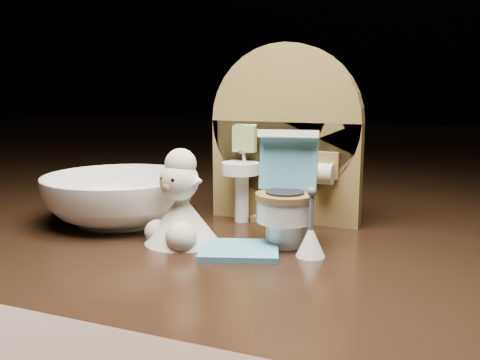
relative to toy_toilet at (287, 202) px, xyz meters
The scene contains 6 objects.
backdrop_panel 0.07m from the toy_toilet, 109.93° to the left, with size 0.13×0.05×0.15m.
toy_toilet is the anchor object (origin of this frame).
bath_mat 0.05m from the toy_toilet, 121.35° to the right, with size 0.05×0.04×0.00m, color teal.
toilet_brush 0.04m from the toy_toilet, 44.45° to the right, with size 0.02×0.02×0.05m.
plush_lamb 0.08m from the toy_toilet, 157.99° to the right, with size 0.06×0.06×0.07m.
ceramic_bowl 0.15m from the toy_toilet, behind, with size 0.13×0.13×0.04m, color white.
Camera 1 is at (0.14, -0.37, 0.12)m, focal length 40.00 mm.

